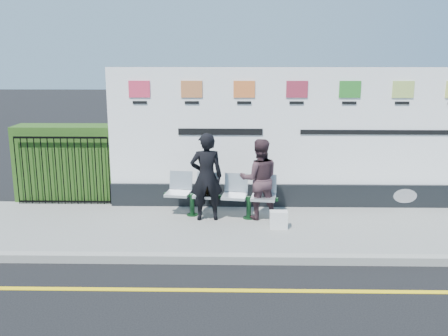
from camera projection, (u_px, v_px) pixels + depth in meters
name	position (u px, v px, depth m)	size (l,w,h in m)	color
ground	(289.00, 291.00, 7.33)	(80.00, 80.00, 0.00)	black
pavement	(275.00, 229.00, 9.75)	(14.00, 3.00, 0.12)	gray
kerb	(282.00, 259.00, 8.28)	(14.00, 0.18, 0.14)	gray
yellow_line	(289.00, 291.00, 7.33)	(14.00, 0.10, 0.01)	yellow
billboard	(295.00, 147.00, 10.74)	(8.00, 0.30, 3.00)	black
hedge	(69.00, 162.00, 11.38)	(2.35, 0.70, 1.70)	#284B16
railing	(63.00, 170.00, 10.96)	(2.05, 0.06, 1.54)	black
bench	(220.00, 205.00, 10.21)	(2.25, 0.58, 0.48)	silver
woman_left	(206.00, 177.00, 9.91)	(0.65, 0.42, 1.77)	black
woman_right	(259.00, 179.00, 10.02)	(0.80, 0.62, 1.64)	#3C272D
handbag_brown	(206.00, 189.00, 10.18)	(0.26, 0.11, 0.20)	black
carrier_bag_white	(279.00, 220.00, 9.56)	(0.34, 0.20, 0.34)	silver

